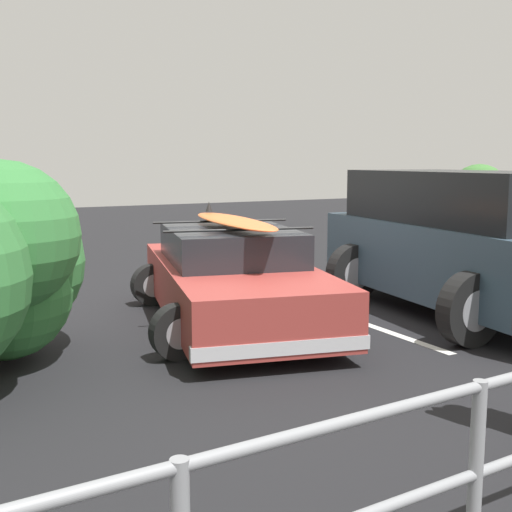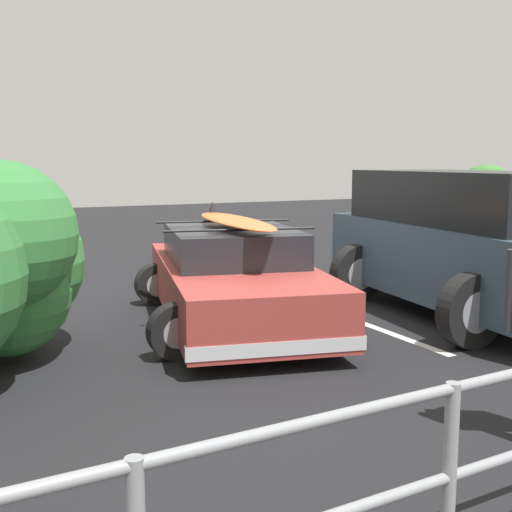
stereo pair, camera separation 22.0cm
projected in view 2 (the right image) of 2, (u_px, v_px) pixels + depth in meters
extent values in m
cube|color=black|center=(252.00, 322.00, 8.34)|extent=(44.00, 44.00, 0.02)
cube|color=silver|center=(330.00, 311.00, 8.89)|extent=(0.12, 4.69, 0.00)
cube|color=#9E3833|center=(235.00, 287.00, 8.16)|extent=(2.74, 4.60, 0.63)
cube|color=#23262B|center=(232.00, 244.00, 8.25)|extent=(2.00, 2.38, 0.42)
cube|color=silver|center=(278.00, 348.00, 6.15)|extent=(1.76, 0.53, 0.14)
cube|color=silver|center=(209.00, 274.00, 10.22)|extent=(1.76, 0.53, 0.14)
cylinder|color=black|center=(337.00, 322.00, 7.10)|extent=(0.59, 0.18, 0.59)
cylinder|color=#99999E|center=(337.00, 322.00, 7.10)|extent=(0.33, 0.19, 0.33)
cylinder|color=black|center=(175.00, 331.00, 6.70)|extent=(0.59, 0.18, 0.59)
cylinder|color=#99999E|center=(175.00, 331.00, 6.70)|extent=(0.33, 0.19, 0.33)
cylinder|color=black|center=(276.00, 279.00, 9.67)|extent=(0.59, 0.18, 0.59)
cylinder|color=#99999E|center=(276.00, 279.00, 9.67)|extent=(0.33, 0.19, 0.33)
cylinder|color=black|center=(156.00, 284.00, 9.27)|extent=(0.59, 0.18, 0.59)
cylinder|color=#99999E|center=(156.00, 284.00, 9.27)|extent=(0.33, 0.19, 0.33)
cylinder|color=black|center=(241.00, 230.00, 7.66)|extent=(1.80, 0.47, 0.03)
cylinder|color=black|center=(224.00, 221.00, 8.76)|extent=(1.80, 0.47, 0.03)
ellipsoid|color=orange|center=(235.00, 221.00, 8.14)|extent=(0.90, 2.69, 0.09)
cone|color=black|center=(212.00, 206.00, 9.11)|extent=(0.10, 0.10, 0.14)
cube|color=#334756|center=(466.00, 260.00, 8.53)|extent=(2.30, 4.48, 0.97)
cube|color=black|center=(469.00, 197.00, 8.41)|extent=(2.05, 3.52, 0.68)
cylinder|color=black|center=(378.00, 234.00, 10.61)|extent=(0.78, 0.27, 0.76)
cylinder|color=black|center=(471.00, 311.00, 7.08)|extent=(0.84, 0.22, 0.84)
cylinder|color=#99999E|center=(471.00, 311.00, 7.08)|extent=(0.46, 0.23, 0.46)
cylinder|color=black|center=(460.00, 266.00, 10.09)|extent=(0.84, 0.22, 0.84)
cylinder|color=#99999E|center=(460.00, 266.00, 10.09)|extent=(0.46, 0.23, 0.46)
cylinder|color=black|center=(357.00, 273.00, 9.47)|extent=(0.84, 0.22, 0.84)
cylinder|color=#99999E|center=(357.00, 273.00, 9.47)|extent=(0.46, 0.23, 0.46)
cylinder|color=#333338|center=(511.00, 291.00, 4.57)|extent=(0.09, 0.09, 0.60)
cylinder|color=gray|center=(449.00, 487.00, 3.05)|extent=(0.07, 0.07, 1.04)
sphere|color=#387F3D|center=(4.00, 262.00, 6.85)|extent=(1.68, 1.68, 1.68)
sphere|color=#387F3D|center=(1.00, 235.00, 6.13)|extent=(1.45, 1.45, 1.45)
sphere|color=#387F3D|center=(4.00, 292.00, 6.59)|extent=(1.36, 1.36, 1.36)
cylinder|color=#4C3828|center=(462.00, 274.00, 10.49)|extent=(0.24, 0.24, 0.46)
sphere|color=#427A38|center=(480.00, 226.00, 10.17)|extent=(0.99, 0.99, 0.99)
sphere|color=#427A38|center=(463.00, 243.00, 10.19)|extent=(1.11, 1.11, 1.11)
sphere|color=#427A38|center=(469.00, 223.00, 10.65)|extent=(1.33, 1.33, 1.33)
sphere|color=#427A38|center=(472.00, 219.00, 9.94)|extent=(0.95, 0.95, 0.95)
sphere|color=#427A38|center=(486.00, 194.00, 10.27)|extent=(0.95, 0.95, 0.95)
sphere|color=#427A38|center=(470.00, 243.00, 10.21)|extent=(1.07, 1.07, 1.07)
sphere|color=#427A38|center=(470.00, 211.00, 10.14)|extent=(1.15, 1.15, 1.15)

